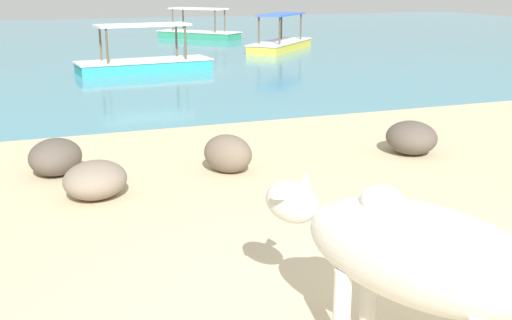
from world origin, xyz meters
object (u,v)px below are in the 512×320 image
object	(u,v)px
boat_green	(199,32)
boat_yellow	(280,42)
cow	(413,255)
boat_teal	(144,61)

from	to	relation	value
boat_green	boat_yellow	bearing A→B (deg)	-25.75
cow	boat_green	bearing A→B (deg)	-40.49
cow	boat_green	distance (m)	24.23
boat_yellow	boat_green	xyz separation A→B (m)	(-1.48, 5.58, 0.00)
boat_teal	boat_green	size ratio (longest dim) A/B	1.06
boat_teal	boat_green	bearing A→B (deg)	-119.19
boat_teal	boat_green	xyz separation A→B (m)	(4.15, 9.34, 0.00)
boat_teal	boat_green	world-z (taller)	same
cow	boat_yellow	size ratio (longest dim) A/B	0.58
boat_yellow	boat_teal	bearing A→B (deg)	167.63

